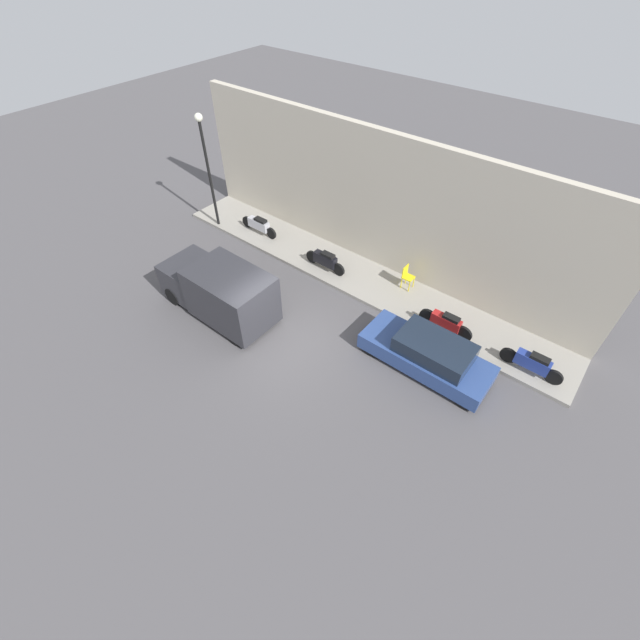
{
  "coord_description": "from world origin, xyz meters",
  "views": [
    {
      "loc": [
        -7.0,
        -7.43,
        10.96
      ],
      "look_at": [
        1.18,
        -0.88,
        0.6
      ],
      "focal_mm": 24.0,
      "sensor_mm": 36.0,
      "label": 1
    }
  ],
  "objects_px": {
    "streetlamp": "(206,157)",
    "cafe_chair": "(407,275)",
    "scooter_silver": "(259,225)",
    "parked_car": "(428,354)",
    "delivery_van": "(219,290)",
    "motorcycle_black": "(325,260)",
    "motorcycle_blue": "(533,363)",
    "motorcycle_red": "(446,323)"
  },
  "relations": [
    {
      "from": "streetlamp",
      "to": "cafe_chair",
      "type": "relative_size",
      "value": 5.19
    },
    {
      "from": "scooter_silver",
      "to": "streetlamp",
      "type": "bearing_deg",
      "value": 108.01
    },
    {
      "from": "parked_car",
      "to": "streetlamp",
      "type": "relative_size",
      "value": 0.86
    },
    {
      "from": "parked_car",
      "to": "delivery_van",
      "type": "height_order",
      "value": "delivery_van"
    },
    {
      "from": "scooter_silver",
      "to": "cafe_chair",
      "type": "distance_m",
      "value": 7.16
    },
    {
      "from": "scooter_silver",
      "to": "cafe_chair",
      "type": "bearing_deg",
      "value": -83.34
    },
    {
      "from": "motorcycle_black",
      "to": "scooter_silver",
      "type": "height_order",
      "value": "motorcycle_black"
    },
    {
      "from": "motorcycle_blue",
      "to": "motorcycle_black",
      "type": "bearing_deg",
      "value": 88.97
    },
    {
      "from": "delivery_van",
      "to": "motorcycle_black",
      "type": "distance_m",
      "value": 4.54
    },
    {
      "from": "motorcycle_blue",
      "to": "scooter_silver",
      "type": "height_order",
      "value": "motorcycle_blue"
    },
    {
      "from": "cafe_chair",
      "to": "motorcycle_red",
      "type": "bearing_deg",
      "value": -119.45
    },
    {
      "from": "motorcycle_black",
      "to": "streetlamp",
      "type": "relative_size",
      "value": 0.39
    },
    {
      "from": "delivery_van",
      "to": "parked_car",
      "type": "bearing_deg",
      "value": -71.87
    },
    {
      "from": "cafe_chair",
      "to": "scooter_silver",
      "type": "bearing_deg",
      "value": 96.66
    },
    {
      "from": "motorcycle_black",
      "to": "cafe_chair",
      "type": "height_order",
      "value": "cafe_chair"
    },
    {
      "from": "delivery_van",
      "to": "cafe_chair",
      "type": "relative_size",
      "value": 4.74
    },
    {
      "from": "delivery_van",
      "to": "scooter_silver",
      "type": "bearing_deg",
      "value": 28.79
    },
    {
      "from": "streetlamp",
      "to": "motorcycle_black",
      "type": "bearing_deg",
      "value": -85.83
    },
    {
      "from": "cafe_chair",
      "to": "motorcycle_black",
      "type": "bearing_deg",
      "value": 108.51
    },
    {
      "from": "parked_car",
      "to": "motorcycle_black",
      "type": "distance_m",
      "value": 5.99
    },
    {
      "from": "motorcycle_black",
      "to": "streetlamp",
      "type": "height_order",
      "value": "streetlamp"
    },
    {
      "from": "motorcycle_black",
      "to": "scooter_silver",
      "type": "distance_m",
      "value": 3.97
    },
    {
      "from": "motorcycle_blue",
      "to": "motorcycle_black",
      "type": "relative_size",
      "value": 1.03
    },
    {
      "from": "delivery_van",
      "to": "motorcycle_blue",
      "type": "xyz_separation_m",
      "value": [
        4.11,
        -9.9,
        -0.46
      ]
    },
    {
      "from": "delivery_van",
      "to": "streetlamp",
      "type": "distance_m",
      "value": 6.32
    },
    {
      "from": "scooter_silver",
      "to": "cafe_chair",
      "type": "height_order",
      "value": "cafe_chair"
    },
    {
      "from": "parked_car",
      "to": "motorcycle_black",
      "type": "height_order",
      "value": "parked_car"
    },
    {
      "from": "motorcycle_blue",
      "to": "scooter_silver",
      "type": "distance_m",
      "value": 12.37
    },
    {
      "from": "motorcycle_blue",
      "to": "motorcycle_black",
      "type": "height_order",
      "value": "motorcycle_blue"
    },
    {
      "from": "motorcycle_black",
      "to": "cafe_chair",
      "type": "xyz_separation_m",
      "value": [
        1.05,
        -3.15,
        0.12
      ]
    },
    {
      "from": "scooter_silver",
      "to": "cafe_chair",
      "type": "xyz_separation_m",
      "value": [
        0.83,
        -7.11,
        0.14
      ]
    },
    {
      "from": "motorcycle_black",
      "to": "motorcycle_red",
      "type": "bearing_deg",
      "value": -92.68
    },
    {
      "from": "motorcycle_blue",
      "to": "scooter_silver",
      "type": "xyz_separation_m",
      "value": [
        0.37,
        12.36,
        -0.02
      ]
    },
    {
      "from": "scooter_silver",
      "to": "motorcycle_black",
      "type": "bearing_deg",
      "value": -93.23
    },
    {
      "from": "delivery_van",
      "to": "scooter_silver",
      "type": "xyz_separation_m",
      "value": [
        4.48,
        2.46,
        -0.49
      ]
    },
    {
      "from": "parked_car",
      "to": "scooter_silver",
      "type": "distance_m",
      "value": 9.87
    },
    {
      "from": "scooter_silver",
      "to": "streetlamp",
      "type": "xyz_separation_m",
      "value": [
        -0.66,
        2.03,
        2.75
      ]
    },
    {
      "from": "parked_car",
      "to": "motorcycle_red",
      "type": "distance_m",
      "value": 1.67
    },
    {
      "from": "motorcycle_red",
      "to": "scooter_silver",
      "type": "bearing_deg",
      "value": 87.09
    },
    {
      "from": "parked_car",
      "to": "motorcycle_blue",
      "type": "height_order",
      "value": "parked_car"
    },
    {
      "from": "streetlamp",
      "to": "motorcycle_blue",
      "type": "bearing_deg",
      "value": -88.86
    },
    {
      "from": "motorcycle_blue",
      "to": "motorcycle_red",
      "type": "distance_m",
      "value": 2.94
    }
  ]
}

